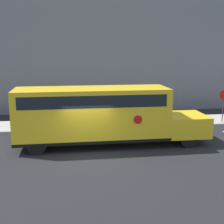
# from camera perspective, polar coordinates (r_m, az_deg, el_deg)

# --- Properties ---
(ground_plane) EXTENTS (60.00, 60.00, 0.00)m
(ground_plane) POSITION_cam_1_polar(r_m,az_deg,el_deg) (15.81, -4.26, -8.17)
(ground_plane) COLOR black
(sidewalk_strip) EXTENTS (44.00, 3.00, 0.15)m
(sidewalk_strip) POSITION_cam_1_polar(r_m,az_deg,el_deg) (22.01, -5.48, -2.28)
(sidewalk_strip) COLOR #B2ADA3
(sidewalk_strip) RESTS_ON ground
(building_backdrop) EXTENTS (32.00, 4.00, 9.32)m
(building_backdrop) POSITION_cam_1_polar(r_m,az_deg,el_deg) (27.87, -6.36, 10.15)
(building_backdrop) COLOR slate
(building_backdrop) RESTS_ON ground
(school_bus) EXTENTS (10.64, 2.57, 3.23)m
(school_bus) POSITION_cam_1_polar(r_m,az_deg,el_deg) (17.14, -2.13, -0.24)
(school_bus) COLOR yellow
(school_bus) RESTS_ON ground
(stop_sign) EXTENTS (0.72, 0.10, 2.49)m
(stop_sign) POSITION_cam_1_polar(r_m,az_deg,el_deg) (23.35, 19.73, 1.85)
(stop_sign) COLOR #38383A
(stop_sign) RESTS_ON ground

